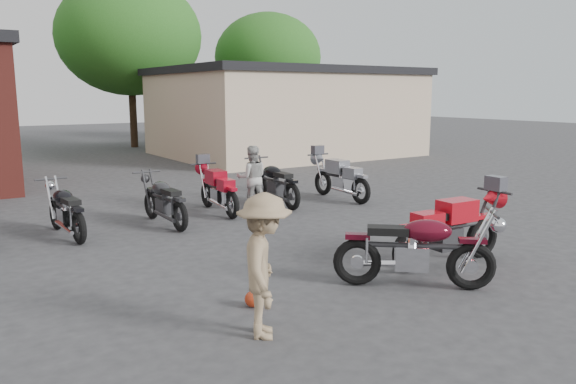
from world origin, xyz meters
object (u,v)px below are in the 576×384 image
row_bike_2 (65,207)px  row_bike_6 (340,176)px  helmet (254,299)px  row_bike_4 (218,188)px  vintage_motorcycle (417,245)px  person_tan (265,266)px  person_light (252,178)px  sportbike (450,226)px  row_bike_3 (164,198)px  row_bike_5 (275,180)px

row_bike_2 → row_bike_6: size_ratio=0.93×
helmet → row_bike_4: bearing=67.6°
vintage_motorcycle → helmet: vintage_motorcycle is taller
person_tan → row_bike_2: person_tan is taller
person_light → vintage_motorcycle: bearing=104.7°
vintage_motorcycle → sportbike: 1.35m
row_bike_6 → row_bike_4: bearing=85.0°
helmet → row_bike_3: bearing=81.4°
sportbike → row_bike_2: 7.08m
row_bike_2 → row_bike_3: 1.93m
helmet → person_light: bearing=60.1°
helmet → person_tan: bearing=-111.7°
row_bike_3 → helmet: bearing=169.3°
row_bike_5 → row_bike_3: bearing=102.0°
row_bike_2 → row_bike_3: (1.92, -0.13, 0.00)m
vintage_motorcycle → row_bike_5: size_ratio=1.04×
row_bike_2 → vintage_motorcycle: bearing=-153.1°
row_bike_6 → row_bike_3: bearing=91.8°
vintage_motorcycle → row_bike_3: (-1.52, 5.65, -0.06)m
vintage_motorcycle → row_bike_4: size_ratio=1.08×
vintage_motorcycle → row_bike_6: bearing=101.3°
vintage_motorcycle → row_bike_2: size_ratio=1.10×
person_tan → helmet: bearing=10.0°
vintage_motorcycle → person_light: bearing=123.6°
row_bike_3 → row_bike_4: size_ratio=0.98×
person_tan → person_light: bearing=2.7°
row_bike_4 → row_bike_5: 1.58m
sportbike → row_bike_4: sportbike is taller
vintage_motorcycle → person_tan: size_ratio=1.32×
vintage_motorcycle → person_light: 6.02m
person_tan → row_bike_3: (1.08, 5.82, -0.25)m
helmet → row_bike_2: bearing=102.7°
vintage_motorcycle → helmet: size_ratio=9.36×
row_bike_4 → row_bike_6: size_ratio=0.95×
helmet → row_bike_5: row_bike_5 is taller
vintage_motorcycle → row_bike_3: vintage_motorcycle is taller
row_bike_5 → sportbike: bearing=179.6°
row_bike_4 → person_tan: bearing=162.2°
vintage_motorcycle → row_bike_3: size_ratio=1.10×
person_light → row_bike_3: 2.33m
helmet → person_light: 6.17m
vintage_motorcycle → row_bike_3: bearing=146.1°
person_tan → sportbike: bearing=-48.8°
row_bike_5 → row_bike_6: size_ratio=0.99×
row_bike_3 → row_bike_6: size_ratio=0.94×
person_tan → row_bike_4: person_tan is taller
row_bike_2 → row_bike_4: (3.41, 0.32, 0.01)m
row_bike_2 → person_light: bearing=-91.4°
row_bike_5 → row_bike_6: (1.79, -0.33, 0.01)m
row_bike_4 → row_bike_6: row_bike_6 is taller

